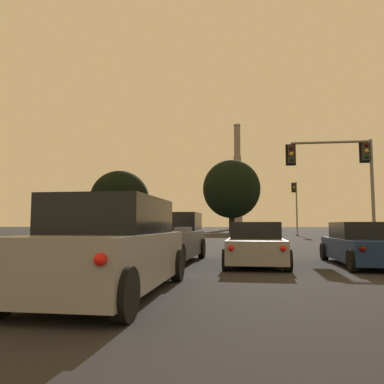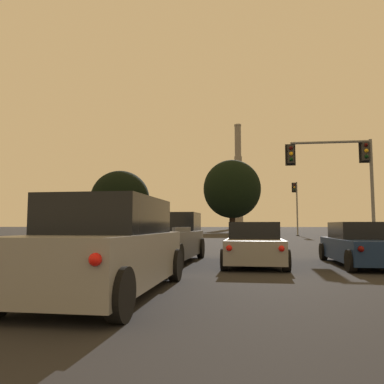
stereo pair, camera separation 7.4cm
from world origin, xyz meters
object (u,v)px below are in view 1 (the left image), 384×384
object	(u,v)px
sedan_right_lane_front	(363,245)
pickup_truck_left_lane_front	(167,240)
suv_left_lane_second	(111,247)
traffic_light_far_right	(296,201)
traffic_light_overhead_right	(343,166)
smokestack	(238,187)
sedan_center_lane_front	(255,244)

from	to	relation	value
sedan_right_lane_front	pickup_truck_left_lane_front	world-z (taller)	pickup_truck_left_lane_front
pickup_truck_left_lane_front	suv_left_lane_second	bearing A→B (deg)	-86.29
suv_left_lane_second	traffic_light_far_right	xyz separation A→B (m)	(9.52, 41.16, 3.51)
sedan_right_lane_front	traffic_light_overhead_right	size ratio (longest dim) A/B	0.77
traffic_light_overhead_right	smokestack	world-z (taller)	smokestack
pickup_truck_left_lane_front	traffic_light_overhead_right	xyz separation A→B (m)	(8.40, 8.34, 3.84)
sedan_right_lane_front	smokestack	xyz separation A→B (m)	(-4.53, 145.13, 16.77)
traffic_light_overhead_right	smokestack	bearing A→B (deg)	92.64
sedan_center_lane_front	smokestack	world-z (taller)	smokestack
suv_left_lane_second	sedan_right_lane_front	distance (m)	8.89
sedan_center_lane_front	pickup_truck_left_lane_front	distance (m)	3.13
sedan_center_lane_front	traffic_light_far_right	world-z (taller)	traffic_light_far_right
traffic_light_overhead_right	sedan_center_lane_front	bearing A→B (deg)	-121.50
traffic_light_overhead_right	traffic_light_far_right	bearing A→B (deg)	87.30
traffic_light_overhead_right	sedan_right_lane_front	bearing A→B (deg)	-101.60
sedan_right_lane_front	pickup_truck_left_lane_front	distance (m)	6.64
sedan_right_lane_front	traffic_light_overhead_right	xyz separation A→B (m)	(1.76, 8.57, 3.98)
suv_left_lane_second	pickup_truck_left_lane_front	bearing A→B (deg)	92.48
traffic_light_far_right	traffic_light_overhead_right	distance (m)	26.57
traffic_light_far_right	sedan_right_lane_front	bearing A→B (deg)	-94.90
suv_left_lane_second	traffic_light_overhead_right	distance (m)	17.21
suv_left_lane_second	smokestack	bearing A→B (deg)	90.58
sedan_center_lane_front	traffic_light_far_right	size ratio (longest dim) A/B	0.70
traffic_light_far_right	smokestack	distance (m)	111.05
sedan_center_lane_front	traffic_light_overhead_right	size ratio (longest dim) A/B	0.78
sedan_right_lane_front	traffic_light_far_right	bearing A→B (deg)	85.94
sedan_right_lane_front	pickup_truck_left_lane_front	xyz separation A→B (m)	(-6.64, 0.24, 0.14)
sedan_center_lane_front	traffic_light_overhead_right	bearing A→B (deg)	60.00
suv_left_lane_second	traffic_light_far_right	world-z (taller)	traffic_light_far_right
sedan_right_lane_front	traffic_light_overhead_right	world-z (taller)	traffic_light_overhead_right
sedan_center_lane_front	traffic_light_overhead_right	xyz separation A→B (m)	(5.28, 8.62, 3.98)
sedan_center_lane_front	smokestack	distance (m)	146.15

